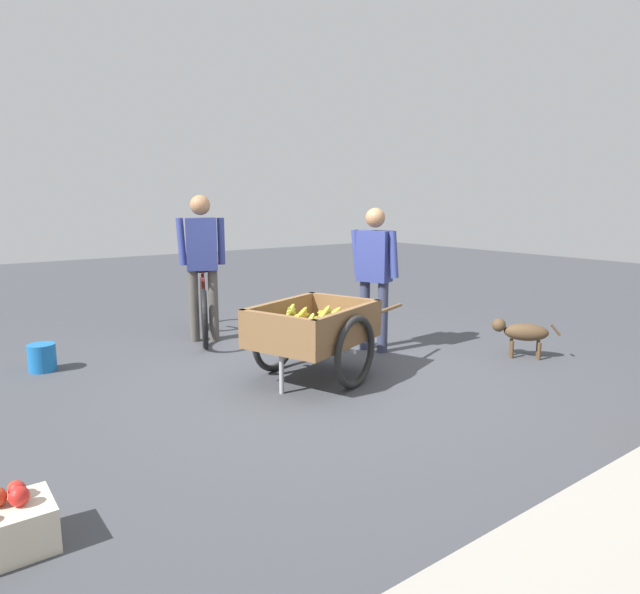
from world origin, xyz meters
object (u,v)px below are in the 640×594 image
object	(u,v)px
fruit_cart	(313,332)
bicycle	(204,308)
dog	(522,332)
plastic_bucket	(42,357)
vendor_person	(374,267)
apple_crate	(1,528)
cyclist_person	(202,254)

from	to	relation	value
fruit_cart	bicycle	bearing A→B (deg)	-85.75
dog	bicycle	bearing A→B (deg)	-50.10
fruit_cart	plastic_bucket	world-z (taller)	fruit_cart
fruit_cart	vendor_person	world-z (taller)	vendor_person
bicycle	dog	xyz separation A→B (m)	(-2.28, 2.73, -0.08)
bicycle	dog	size ratio (longest dim) A/B	2.82
apple_crate	cyclist_person	bearing A→B (deg)	-128.30
vendor_person	cyclist_person	bearing A→B (deg)	-48.93
vendor_person	cyclist_person	world-z (taller)	cyclist_person
bicycle	cyclist_person	xyz separation A→B (m)	(0.06, 0.14, 0.65)
plastic_bucket	apple_crate	world-z (taller)	apple_crate
vendor_person	apple_crate	bearing A→B (deg)	23.13
cyclist_person	dog	distance (m)	3.57
vendor_person	apple_crate	xyz separation A→B (m)	(3.70, 1.58, -0.78)
vendor_person	plastic_bucket	distance (m)	3.40
cyclist_person	apple_crate	distance (m)	4.00
fruit_cart	bicycle	distance (m)	2.01
plastic_bucket	apple_crate	xyz separation A→B (m)	(0.68, 2.92, -0.00)
cyclist_person	apple_crate	world-z (taller)	cyclist_person
vendor_person	cyclist_person	xyz separation A→B (m)	(1.29, -1.48, 0.09)
dog	cyclist_person	bearing A→B (deg)	-47.87
dog	vendor_person	bearing A→B (deg)	-46.51
fruit_cart	dog	world-z (taller)	fruit_cart
bicycle	cyclist_person	distance (m)	0.67
fruit_cart	cyclist_person	world-z (taller)	cyclist_person
fruit_cart	bicycle	size ratio (longest dim) A/B	1.17
bicycle	cyclist_person	world-z (taller)	cyclist_person
bicycle	apple_crate	bearing A→B (deg)	52.25
bicycle	apple_crate	xyz separation A→B (m)	(2.48, 3.20, -0.23)
bicycle	fruit_cart	bearing A→B (deg)	94.25
bicycle	vendor_person	bearing A→B (deg)	127.19
vendor_person	apple_crate	size ratio (longest dim) A/B	3.48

